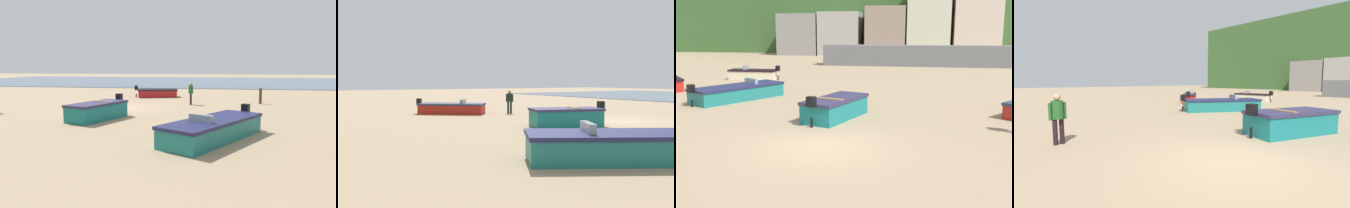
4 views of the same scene
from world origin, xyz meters
TOP-DOWN VIEW (x-y plane):
  - ground_plane at (0.00, 0.00)m, footprint 160.00×160.00m
  - boat_teal_0 at (-6.42, 7.77)m, footprint 4.07×5.33m
  - boat_teal_1 at (-0.30, 4.18)m, footprint 2.56×3.84m
  - boat_red_2 at (8.73, 6.44)m, footprint 4.07×4.53m
  - beach_walker_foreground at (6.91, 2.89)m, footprint 0.48×0.48m

SIDE VIEW (x-z plane):
  - ground_plane at x=0.00m, z-range 0.00..0.00m
  - boat_red_2 at x=8.73m, z-range -0.15..0.89m
  - boat_teal_0 at x=-6.42m, z-range -0.15..0.97m
  - boat_teal_1 at x=-0.30m, z-range -0.15..1.08m
  - beach_walker_foreground at x=6.91m, z-range 0.14..1.76m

